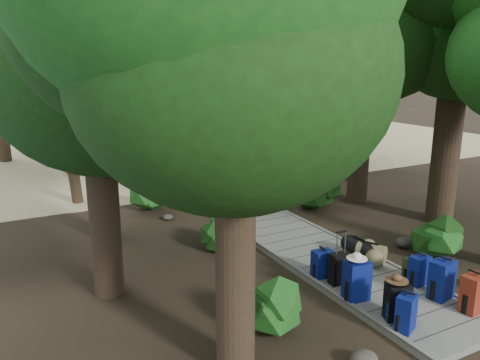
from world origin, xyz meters
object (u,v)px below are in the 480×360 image
backpack_right_d (411,267)px  sun_lounger (234,154)px  backpack_right_a (474,291)px  backpack_left_a (406,311)px  lone_suitcase_on_sand (186,165)px  duffel_right_khaki (371,253)px  kayak (73,168)px  backpack_left_c (357,278)px  suitcase_on_boardwalk (340,268)px  duffel_right_black (359,248)px  backpack_right_c (419,269)px  backpack_left_b (397,300)px  backpack_left_d (323,262)px  backpack_right_b (442,277)px

backpack_right_d → sun_lounger: backpack_right_d is taller
sun_lounger → backpack_right_a: bearing=-78.6°
backpack_left_a → lone_suitcase_on_sand: 12.51m
backpack_right_d → duffel_right_khaki: bearing=84.9°
backpack_left_a → kayak: backpack_left_a is taller
backpack_left_a → duffel_right_khaki: (1.41, 2.28, -0.14)m
backpack_left_a → kayak: bearing=76.3°
backpack_left_c → suitcase_on_boardwalk: bearing=83.8°
duffel_right_black → backpack_left_c: bearing=-133.9°
backpack_right_d → sun_lounger: bearing=66.9°
backpack_right_c → duffel_right_black: (-0.13, 1.56, -0.11)m
backpack_left_b → backpack_left_d: backpack_left_b is taller
backpack_left_d → backpack_right_a: (1.44, -2.30, 0.07)m
backpack_right_b → suitcase_on_boardwalk: backpack_right_b is taller
backpack_left_a → backpack_right_b: size_ratio=0.84×
duffel_right_khaki → suitcase_on_boardwalk: size_ratio=0.96×
backpack_left_a → backpack_left_d: bearing=64.5°
backpack_left_a → backpack_right_c: (1.47, 1.04, -0.02)m
backpack_left_a → backpack_left_b: (0.12, 0.30, 0.02)m
backpack_left_d → backpack_left_b: bearing=-81.5°
backpack_right_d → duffel_right_black: size_ratio=0.75×
backpack_left_a → backpack_right_a: backpack_right_a is taller
duffel_right_khaki → lone_suitcase_on_sand: size_ratio=0.97×
duffel_right_khaki → backpack_right_d: bearing=-113.6°
backpack_left_b → duffel_right_khaki: size_ratio=1.19×
backpack_right_c → backpack_right_d: 0.27m
backpack_left_a → backpack_left_c: size_ratio=0.83×
suitcase_on_boardwalk → sun_lounger: suitcase_on_boardwalk is taller
backpack_right_d → lone_suitcase_on_sand: (-0.40, 11.17, -0.04)m
kayak → backpack_left_a: bearing=-55.9°
backpack_right_b → backpack_right_d: size_ratio=1.65×
backpack_left_b → backpack_right_d: (1.41, 0.99, -0.11)m
sun_lounger → backpack_right_d: bearing=-79.4°
backpack_right_c → kayak: 14.25m
duffel_right_khaki → kayak: (-4.26, 12.34, -0.13)m
backpack_left_d → backpack_right_a: size_ratio=0.82×
kayak → sun_lounger: size_ratio=1.88×
kayak → sun_lounger: sun_lounger is taller
sun_lounger → duffel_right_black: bearing=-81.6°
backpack_right_d → kayak: size_ratio=0.14×
backpack_left_a → backpack_right_b: bearing=-6.3°
backpack_left_c → lone_suitcase_on_sand: (1.14, 11.31, -0.20)m
backpack_left_d → backpack_right_b: 2.19m
backpack_left_d → duffel_right_khaki: backpack_left_d is taller
backpack_right_b → backpack_right_c: 0.59m
backpack_right_b → duffel_right_black: bearing=80.8°
backpack_left_d → sun_lounger: bearing=76.9°
backpack_left_c → lone_suitcase_on_sand: backpack_left_c is taller
suitcase_on_boardwalk → sun_lounger: (3.83, 11.96, -0.12)m
backpack_right_b → backpack_right_c: bearing=71.5°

